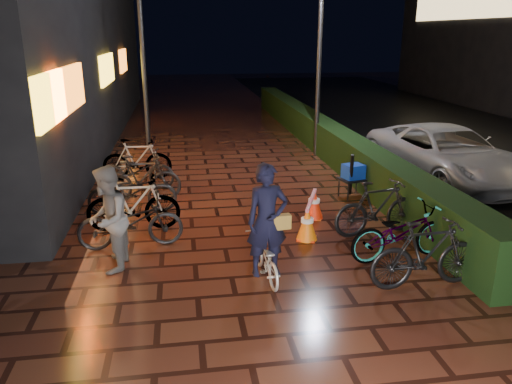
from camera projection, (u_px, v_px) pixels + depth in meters
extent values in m
plane|color=#381911|center=(261.00, 260.00, 8.48)|extent=(80.00, 80.00, 0.00)
cube|color=black|center=(321.00, 135.00, 16.34)|extent=(0.70, 20.00, 1.00)
imported|color=#5D5D60|center=(108.00, 220.00, 7.91)|extent=(0.72, 0.89, 1.73)
imported|color=#A4A4A9|center=(446.00, 154.00, 12.83)|extent=(2.88, 5.27, 1.40)
cube|color=yellow|center=(50.00, 99.00, 8.61)|extent=(0.08, 2.00, 0.90)
cube|color=orange|center=(68.00, 90.00, 10.02)|extent=(0.08, 3.00, 0.90)
cube|color=yellow|center=(107.00, 69.00, 15.67)|extent=(0.08, 2.80, 0.90)
cube|color=orange|center=(123.00, 61.00, 20.37)|extent=(0.08, 2.20, 0.90)
cube|color=#FFD88C|center=(461.00, 6.00, 25.84)|extent=(0.06, 10.00, 1.30)
cylinder|color=black|center=(319.00, 72.00, 15.07)|extent=(0.17, 0.17, 5.12)
cylinder|color=black|center=(144.00, 67.00, 15.63)|extent=(0.18, 0.18, 5.33)
imported|color=silver|center=(265.00, 257.00, 7.78)|extent=(0.59, 1.35, 0.69)
imported|color=black|center=(267.00, 221.00, 7.49)|extent=(0.68, 0.49, 1.76)
cube|color=olive|center=(281.00, 222.00, 7.53)|extent=(0.32, 0.16, 0.22)
cone|color=orange|center=(307.00, 224.00, 9.25)|extent=(0.39, 0.39, 0.62)
cone|color=#FF2D0D|center=(314.00, 204.00, 10.32)|extent=(0.39, 0.39, 0.62)
cube|color=#F6340C|center=(307.00, 238.00, 9.34)|extent=(0.44, 0.44, 0.03)
cube|color=#DB420B|center=(314.00, 217.00, 10.41)|extent=(0.44, 0.44, 0.03)
cube|color=red|center=(311.00, 200.00, 9.70)|extent=(0.54, 1.26, 0.06)
cube|color=black|center=(353.00, 179.00, 11.60)|extent=(0.71, 0.63, 0.04)
cylinder|color=black|center=(348.00, 192.00, 11.41)|extent=(0.04, 0.04, 0.42)
cylinder|color=black|center=(366.00, 190.00, 11.58)|extent=(0.04, 0.04, 0.42)
cylinder|color=black|center=(339.00, 187.00, 11.75)|extent=(0.04, 0.04, 0.42)
cylinder|color=black|center=(356.00, 185.00, 11.93)|extent=(0.04, 0.04, 0.42)
cube|color=#0E33B7|center=(353.00, 171.00, 11.54)|extent=(0.52, 0.47, 0.33)
cylinder|color=black|center=(351.00, 175.00, 11.34)|extent=(0.22, 0.47, 1.06)
imported|color=black|center=(137.00, 159.00, 13.03)|extent=(1.82, 0.64, 1.08)
imported|color=black|center=(130.00, 222.00, 8.86)|extent=(1.89, 0.77, 0.97)
imported|color=black|center=(132.00, 192.00, 10.54)|extent=(1.89, 0.79, 0.97)
imported|color=black|center=(133.00, 204.00, 9.62)|extent=(1.79, 0.52, 1.08)
imported|color=black|center=(136.00, 170.00, 12.21)|extent=(1.91, 0.88, 0.97)
imported|color=black|center=(141.00, 178.00, 11.34)|extent=(1.81, 0.60, 1.08)
imported|color=black|center=(401.00, 232.00, 8.40)|extent=(1.92, 0.89, 0.97)
imported|color=black|center=(378.00, 208.00, 9.41)|extent=(1.85, 0.78, 1.08)
imported|color=black|center=(427.00, 254.00, 7.45)|extent=(1.81, 0.60, 1.08)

